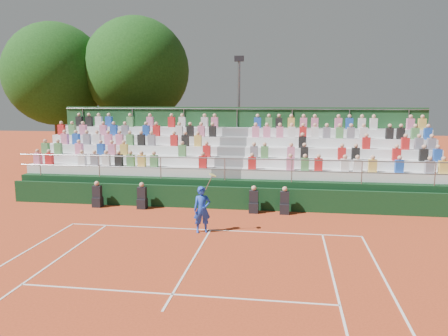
# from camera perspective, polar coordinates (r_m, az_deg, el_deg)

# --- Properties ---
(ground) EXTENTS (90.00, 90.00, 0.00)m
(ground) POSITION_cam_1_polar(r_m,az_deg,el_deg) (16.51, -1.78, -8.10)
(ground) COLOR #B8411E
(ground) RESTS_ON ground
(courtside_wall) EXTENTS (20.00, 0.15, 1.00)m
(courtside_wall) POSITION_cam_1_polar(r_m,az_deg,el_deg) (19.43, -0.13, -3.93)
(courtside_wall) COLOR black
(courtside_wall) RESTS_ON ground
(line_officials) EXTENTS (8.81, 0.40, 1.19)m
(line_officials) POSITION_cam_1_polar(r_m,az_deg,el_deg) (19.24, -4.14, -4.16)
(line_officials) COLOR black
(line_officials) RESTS_ON ground
(grandstand) EXTENTS (20.00, 5.20, 4.40)m
(grandstand) POSITION_cam_1_polar(r_m,az_deg,el_deg) (22.47, 1.08, -0.60)
(grandstand) COLOR black
(grandstand) RESTS_ON ground
(tennis_player) EXTENTS (0.89, 0.58, 2.22)m
(tennis_player) POSITION_cam_1_polar(r_m,az_deg,el_deg) (16.05, -2.88, -5.42)
(tennis_player) COLOR blue
(tennis_player) RESTS_ON ground
(tree_west) EXTENTS (6.84, 6.84, 9.89)m
(tree_west) POSITION_cam_1_polar(r_m,az_deg,el_deg) (32.18, -21.15, 11.33)
(tree_west) COLOR #3C2815
(tree_west) RESTS_ON ground
(tree_east) EXTENTS (7.07, 7.07, 10.28)m
(tree_east) POSITION_cam_1_polar(r_m,az_deg,el_deg) (30.77, -11.33, 12.40)
(tree_east) COLOR #3C2815
(tree_east) RESTS_ON ground
(floodlight_mast) EXTENTS (0.60, 0.25, 7.57)m
(floodlight_mast) POSITION_cam_1_polar(r_m,az_deg,el_deg) (28.77, 1.96, 8.24)
(floodlight_mast) COLOR gray
(floodlight_mast) RESTS_ON ground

